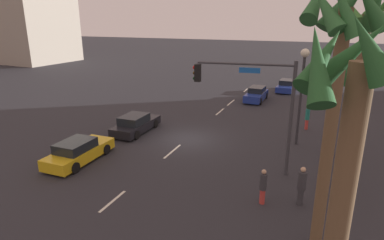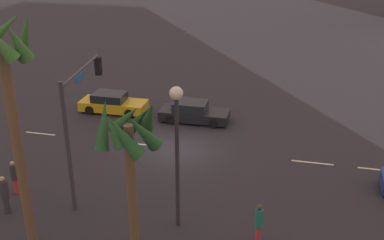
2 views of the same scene
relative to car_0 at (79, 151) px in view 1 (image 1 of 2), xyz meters
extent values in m
plane|color=#28282D|center=(-6.00, 4.57, -0.63)|extent=(220.00, 220.00, 0.00)
cube|color=silver|center=(-24.00, 4.57, -0.63)|extent=(2.12, 0.14, 0.01)
cube|color=silver|center=(-17.45, 4.57, -0.63)|extent=(2.56, 0.14, 0.01)
cube|color=silver|center=(-13.75, 4.57, -0.63)|extent=(2.30, 0.14, 0.01)
cube|color=silver|center=(-3.51, 4.57, -0.63)|extent=(2.46, 0.14, 0.01)
cube|color=silver|center=(3.07, 4.57, -0.63)|extent=(2.04, 0.14, 0.01)
cube|color=gold|center=(-0.07, 0.00, -0.15)|extent=(4.67, 1.85, 0.66)
cube|color=black|center=(0.21, 0.00, 0.46)|extent=(2.25, 1.61, 0.56)
cylinder|color=black|center=(-1.51, -0.87, -0.31)|extent=(0.64, 0.23, 0.64)
cylinder|color=black|center=(-1.52, 0.84, -0.31)|extent=(0.64, 0.23, 0.64)
cylinder|color=black|center=(1.38, -0.84, -0.31)|extent=(0.64, 0.23, 0.64)
cylinder|color=black|center=(1.36, 0.86, -0.31)|extent=(0.64, 0.23, 0.64)
cube|color=navy|center=(-19.28, 6.78, -0.11)|extent=(4.51, 1.79, 0.73)
cube|color=black|center=(-19.54, 6.79, 0.53)|extent=(2.18, 1.52, 0.55)
cylinder|color=black|center=(-17.87, 7.52, -0.31)|extent=(0.65, 0.24, 0.64)
cylinder|color=black|center=(-17.92, 5.96, -0.31)|extent=(0.65, 0.24, 0.64)
cylinder|color=black|center=(-20.64, 7.60, -0.31)|extent=(0.65, 0.24, 0.64)
cylinder|color=black|center=(-20.68, 6.03, -0.31)|extent=(0.65, 0.24, 0.64)
cube|color=navy|center=(-25.20, 9.14, -0.15)|extent=(4.30, 1.95, 0.65)
cube|color=black|center=(-25.45, 9.15, 0.45)|extent=(2.10, 1.63, 0.55)
cylinder|color=black|center=(-23.85, 9.90, -0.31)|extent=(0.65, 0.25, 0.64)
cylinder|color=black|center=(-23.93, 8.25, -0.31)|extent=(0.65, 0.25, 0.64)
cylinder|color=black|center=(-26.47, 10.02, -0.31)|extent=(0.65, 0.25, 0.64)
cylinder|color=black|center=(-26.55, 8.37, -0.31)|extent=(0.65, 0.25, 0.64)
cube|color=black|center=(-6.00, 0.33, -0.16)|extent=(4.62, 1.85, 0.62)
cube|color=black|center=(-5.72, 0.33, 0.44)|extent=(2.22, 1.62, 0.59)
cylinder|color=black|center=(-7.42, -0.54, -0.31)|extent=(0.64, 0.22, 0.64)
cylinder|color=black|center=(-7.43, 1.18, -0.31)|extent=(0.64, 0.22, 0.64)
cylinder|color=black|center=(-4.56, -0.52, -0.31)|extent=(0.64, 0.22, 0.64)
cylinder|color=black|center=(-4.58, 1.20, -0.31)|extent=(0.64, 0.22, 0.64)
cylinder|color=#38383D|center=(-2.92, 11.83, 2.51)|extent=(0.20, 0.20, 6.28)
cylinder|color=#38383D|center=(-2.62, 9.31, 5.39)|extent=(0.72, 5.06, 0.12)
cube|color=black|center=(-2.32, 6.78, 4.82)|extent=(0.36, 0.36, 0.95)
sphere|color=red|center=(-2.30, 6.60, 5.11)|extent=(0.20, 0.20, 0.20)
sphere|color=#392605|center=(-2.30, 6.60, 4.81)|extent=(0.20, 0.20, 0.20)
sphere|color=black|center=(-2.30, 6.60, 4.51)|extent=(0.20, 0.20, 0.20)
cube|color=#1959B2|center=(-2.65, 9.56, 5.07)|extent=(0.17, 1.10, 0.28)
cylinder|color=#2D2D33|center=(-7.95, 11.91, 2.33)|extent=(0.18, 0.18, 5.92)
sphere|color=#F2EACC|center=(-7.95, 11.91, 5.57)|extent=(0.56, 0.56, 0.56)
cylinder|color=#BF3833|center=(0.55, 11.17, -0.27)|extent=(0.32, 0.32, 0.73)
cylinder|color=#333338|center=(0.55, 11.17, 0.49)|extent=(0.43, 0.43, 0.80)
sphere|color=tan|center=(0.55, 11.17, 1.00)|extent=(0.22, 0.22, 0.22)
cylinder|color=#BF3833|center=(-11.51, 12.33, -0.24)|extent=(0.30, 0.30, 0.78)
cylinder|color=#1E7266|center=(-11.51, 12.33, 0.58)|extent=(0.40, 0.40, 0.85)
sphere|color=brown|center=(-11.51, 12.33, 1.12)|extent=(0.23, 0.23, 0.23)
cylinder|color=#333338|center=(-0.03, 12.81, -0.23)|extent=(0.34, 0.34, 0.80)
cylinder|color=#333338|center=(-0.03, 12.81, 0.60)|extent=(0.46, 0.46, 0.87)
sphere|color=tan|center=(-0.03, 12.81, 1.15)|extent=(0.24, 0.24, 0.24)
cylinder|color=brown|center=(2.79, 13.61, 3.68)|extent=(0.43, 0.43, 8.63)
cone|color=#2D6633|center=(3.63, 13.54, 7.92)|extent=(0.66, 1.30, 1.75)
cone|color=#2D6633|center=(3.41, 14.17, 8.03)|extent=(1.46, 1.54, 1.61)
cone|color=#2D6633|center=(2.55, 14.41, 8.12)|extent=(1.33, 0.88, 1.74)
cone|color=#2D6633|center=(2.24, 13.29, 7.90)|extent=(1.07, 1.29, 1.37)
cone|color=#2D6633|center=(3.41, 13.03, 7.98)|extent=(1.47, 1.51, 1.66)
cylinder|color=brown|center=(6.83, 13.92, 3.11)|extent=(0.54, 0.54, 7.48)
cone|color=#235628|center=(7.49, 13.93, 7.14)|extent=(0.58, 1.15, 1.43)
cone|color=#235628|center=(5.92, 13.77, 6.95)|extent=(0.82, 1.76, 1.72)
cone|color=#235628|center=(6.44, 13.15, 6.84)|extent=(1.72, 1.25, 1.58)
cone|color=#235628|center=(7.12, 13.08, 6.78)|extent=(1.56, 1.01, 1.80)
cylinder|color=brown|center=(-6.75, 14.14, 2.20)|extent=(0.37, 0.37, 5.66)
cone|color=#235628|center=(-5.81, 14.18, 4.96)|extent=(0.62, 1.29, 1.94)
cone|color=#235628|center=(-6.45, 14.69, 4.98)|extent=(1.29, 1.04, 1.36)
cone|color=#235628|center=(-6.90, 15.02, 5.02)|extent=(1.56, 0.81, 1.79)
cone|color=#235628|center=(-7.47, 14.64, 5.08)|extent=(1.34, 1.57, 1.73)
cone|color=#235628|center=(-7.39, 13.66, 5.26)|extent=(1.26, 1.43, 1.63)
cone|color=#235628|center=(-6.86, 13.50, 4.95)|extent=(1.34, 0.77, 1.35)
cone|color=#235628|center=(-6.39, 13.57, 4.98)|extent=(1.48, 1.22, 1.28)
cylinder|color=brown|center=(-2.44, 14.66, 3.61)|extent=(0.40, 0.40, 8.49)
cone|color=#38702D|center=(-1.69, 14.66, 7.87)|extent=(0.56, 1.17, 1.60)
cone|color=#38702D|center=(-2.82, 15.16, 8.01)|extent=(1.24, 1.13, 1.37)
cone|color=#38702D|center=(-3.17, 14.77, 8.00)|extent=(0.74, 1.26, 1.56)
cone|color=#38702D|center=(-2.87, 13.83, 7.97)|extent=(1.40, 1.09, 1.94)
cone|color=#38702D|center=(-1.96, 13.86, 8.13)|extent=(1.81, 1.40, 1.65)
camera|label=1|loc=(14.26, 13.24, 7.67)|focal=30.56mm
camera|label=2|loc=(-12.54, 28.57, 11.78)|focal=43.73mm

